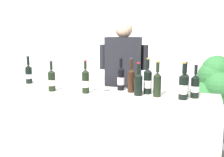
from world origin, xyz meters
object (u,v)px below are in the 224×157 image
at_px(wine_bottle_2, 131,79).
at_px(wine_bottle_3, 29,74).
at_px(wine_bottle_1, 121,78).
at_px(wine_bottle_10, 185,84).
at_px(potted_shrub, 213,93).
at_px(wine_bottle_4, 157,83).
at_px(wine_bottle_9, 86,81).
at_px(wine_bottle_0, 52,80).
at_px(wine_bottle_7, 195,86).
at_px(wine_glass, 101,81).
at_px(person_server, 123,93).
at_px(wine_bottle_8, 138,83).
at_px(wine_bottle_6, 148,81).
at_px(wine_bottle_5, 183,86).

xyz_separation_m(wine_bottle_2, wine_bottle_3, (-1.28, 0.07, -0.02)).
height_order(wine_bottle_1, wine_bottle_2, wine_bottle_2).
relative_size(wine_bottle_1, wine_bottle_2, 0.98).
height_order(wine_bottle_10, potted_shrub, wine_bottle_10).
bearing_deg(wine_bottle_4, wine_bottle_9, -173.80).
height_order(wine_bottle_9, potted_shrub, wine_bottle_9).
relative_size(wine_bottle_0, wine_bottle_7, 1.01).
bearing_deg(wine_bottle_0, wine_glass, 9.21).
height_order(wine_bottle_3, person_server, person_server).
relative_size(wine_bottle_3, wine_bottle_8, 1.01).
distance_m(wine_bottle_4, wine_bottle_9, 0.71).
bearing_deg(wine_bottle_8, potted_shrub, 54.11).
height_order(wine_bottle_3, wine_bottle_10, wine_bottle_10).
bearing_deg(wine_glass, wine_bottle_4, 1.53).
bearing_deg(wine_bottle_8, wine_bottle_4, 1.47).
height_order(wine_bottle_1, wine_bottle_8, wine_bottle_1).
bearing_deg(wine_bottle_3, wine_bottle_2, -3.01).
xyz_separation_m(wine_bottle_6, wine_bottle_10, (0.36, -0.00, -0.01)).
height_order(wine_bottle_5, wine_bottle_10, wine_bottle_5).
relative_size(wine_bottle_9, wine_glass, 1.77).
xyz_separation_m(wine_bottle_10, potted_shrub, (0.30, 0.91, -0.27)).
distance_m(wine_bottle_0, wine_bottle_1, 0.73).
relative_size(wine_bottle_9, person_server, 0.20).
xyz_separation_m(wine_bottle_7, person_server, (-0.85, 0.51, -0.24)).
xyz_separation_m(wine_bottle_8, person_server, (-0.32, 0.59, -0.25)).
relative_size(wine_bottle_1, wine_bottle_5, 0.99).
xyz_separation_m(wine_bottle_3, wine_bottle_5, (1.80, -0.20, 0.01)).
bearing_deg(wine_glass, wine_bottle_8, 1.57).
height_order(wine_bottle_4, person_server, person_server).
height_order(person_server, potted_shrub, person_server).
relative_size(wine_bottle_0, wine_bottle_4, 0.92).
height_order(wine_bottle_6, wine_bottle_7, wine_bottle_6).
relative_size(wine_bottle_4, wine_bottle_6, 0.96).
bearing_deg(wine_bottle_2, wine_bottle_1, 154.87).
distance_m(wine_bottle_1, wine_bottle_3, 1.15).
distance_m(wine_bottle_0, wine_bottle_9, 0.38).
xyz_separation_m(wine_bottle_1, wine_glass, (-0.16, -0.19, -0.00)).
height_order(wine_bottle_0, wine_bottle_3, wine_bottle_3).
relative_size(wine_bottle_8, wine_bottle_9, 0.97).
height_order(wine_bottle_5, wine_glass, wine_bottle_5).
distance_m(wine_bottle_5, potted_shrub, 1.11).
bearing_deg(person_server, wine_bottle_10, -32.93).
height_order(wine_bottle_1, wine_bottle_6, wine_bottle_6).
distance_m(wine_bottle_8, wine_bottle_10, 0.45).
bearing_deg(wine_bottle_6, wine_bottle_1, 166.30).
relative_size(wine_bottle_1, wine_glass, 1.83).
bearing_deg(wine_bottle_7, wine_bottle_10, 164.13).
bearing_deg(wine_bottle_3, wine_bottle_5, -6.39).
bearing_deg(wine_bottle_1, person_server, 102.27).
distance_m(wine_bottle_9, wine_glass, 0.16).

